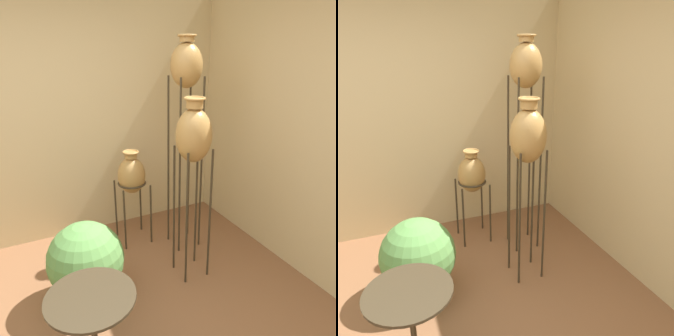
# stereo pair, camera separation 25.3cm
# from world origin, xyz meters

# --- Properties ---
(wall_back) EXTENTS (8.06, 0.06, 2.70)m
(wall_back) POSITION_xyz_m (0.00, 2.06, 1.35)
(wall_back) COLOR #D1B784
(wall_back) RESTS_ON ground_plane
(vase_stand_tall) EXTENTS (0.30, 0.30, 2.14)m
(vase_stand_tall) POSITION_xyz_m (1.28, 1.27, 1.82)
(vase_stand_tall) COLOR #382D1E
(vase_stand_tall) RESTS_ON ground_plane
(vase_stand_medium) EXTENTS (0.31, 0.31, 1.66)m
(vase_stand_medium) POSITION_xyz_m (1.10, 0.80, 1.33)
(vase_stand_medium) COLOR #382D1E
(vase_stand_medium) RESTS_ON ground_plane
(vase_stand_short) EXTENTS (0.32, 0.32, 1.03)m
(vase_stand_short) POSITION_xyz_m (0.82, 1.58, 0.76)
(vase_stand_short) COLOR #382D1E
(vase_stand_short) RESTS_ON ground_plane
(side_table) EXTENTS (0.52, 0.52, 0.72)m
(side_table) POSITION_xyz_m (0.00, 0.07, 0.52)
(side_table) COLOR #382D1E
(side_table) RESTS_ON ground_plane
(potted_plant) EXTENTS (0.62, 0.62, 0.73)m
(potted_plant) POSITION_xyz_m (0.13, 0.84, 0.40)
(potted_plant) COLOR brown
(potted_plant) RESTS_ON ground_plane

